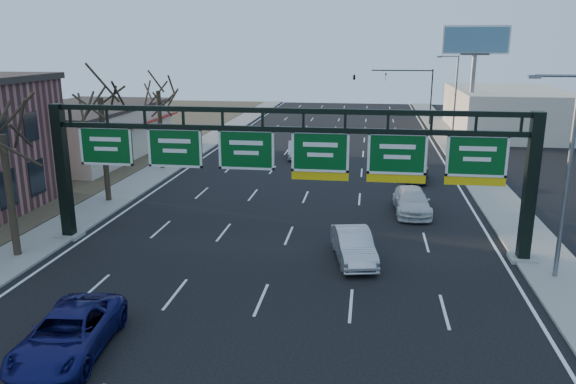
% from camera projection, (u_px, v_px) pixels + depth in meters
% --- Properties ---
extents(ground, '(160.00, 160.00, 0.00)m').
position_uv_depth(ground, '(251.00, 323.00, 21.12)').
color(ground, black).
rests_on(ground, ground).
extents(sidewalk_left, '(3.00, 120.00, 0.12)m').
position_uv_depth(sidewalk_left, '(139.00, 183.00, 42.00)').
color(sidewalk_left, gray).
rests_on(sidewalk_left, ground).
extents(sidewalk_right, '(3.00, 120.00, 0.12)m').
position_uv_depth(sidewalk_right, '(494.00, 196.00, 38.45)').
color(sidewalk_right, gray).
rests_on(sidewalk_right, ground).
extents(lane_markings, '(21.60, 120.00, 0.01)m').
position_uv_depth(lane_markings, '(309.00, 190.00, 40.24)').
color(lane_markings, white).
rests_on(lane_markings, ground).
extents(sign_gantry, '(24.60, 1.20, 7.20)m').
position_uv_depth(sign_gantry, '(286.00, 160.00, 27.55)').
color(sign_gantry, black).
rests_on(sign_gantry, ground).
extents(cream_strip, '(10.90, 18.40, 4.70)m').
position_uv_depth(cream_strip, '(86.00, 131.00, 51.22)').
color(cream_strip, beige).
rests_on(cream_strip, ground).
extents(building_right_distant, '(12.00, 20.00, 5.00)m').
position_uv_depth(building_right_distant, '(507.00, 111.00, 65.50)').
color(building_right_distant, beige).
rests_on(building_right_distant, ground).
extents(tree_mid, '(3.60, 3.60, 9.24)m').
position_uv_depth(tree_mid, '(99.00, 81.00, 35.21)').
color(tree_mid, '#2F261A').
rests_on(tree_mid, sidewalk_left).
extents(tree_far, '(3.60, 3.60, 8.86)m').
position_uv_depth(tree_far, '(157.00, 78.00, 44.87)').
color(tree_far, '#2F261A').
rests_on(tree_far, sidewalk_left).
extents(streetlight_near, '(2.15, 0.22, 9.00)m').
position_uv_depth(streetlight_near, '(566.00, 167.00, 23.81)').
color(streetlight_near, slate).
rests_on(streetlight_near, sidewalk_right).
extents(streetlight_far, '(2.15, 0.22, 9.00)m').
position_uv_depth(streetlight_far, '(454.00, 95.00, 56.32)').
color(streetlight_far, slate).
rests_on(streetlight_far, sidewalk_right).
extents(billboard_right, '(7.00, 0.50, 12.00)m').
position_uv_depth(billboard_right, '(475.00, 54.00, 59.71)').
color(billboard_right, slate).
rests_on(billboard_right, ground).
extents(traffic_signal_mast, '(10.16, 0.54, 7.00)m').
position_uv_depth(traffic_signal_mast, '(383.00, 81.00, 71.50)').
color(traffic_signal_mast, black).
rests_on(traffic_signal_mast, ground).
extents(car_blue_suv, '(2.98, 5.62, 1.50)m').
position_uv_depth(car_blue_suv, '(68.00, 334.00, 18.82)').
color(car_blue_suv, '#121352').
rests_on(car_blue_suv, ground).
extents(car_silver_sedan, '(2.53, 4.87, 1.53)m').
position_uv_depth(car_silver_sedan, '(354.00, 246.00, 26.96)').
color(car_silver_sedan, '#B6B6BB').
rests_on(car_silver_sedan, ground).
extents(car_white_wagon, '(2.31, 5.19, 1.48)m').
position_uv_depth(car_white_wagon, '(412.00, 201.00, 34.63)').
color(car_white_wagon, silver).
rests_on(car_white_wagon, ground).
extents(car_grey_far, '(2.23, 4.42, 1.44)m').
position_uv_depth(car_grey_far, '(416.00, 171.00, 42.77)').
color(car_grey_far, '#3B3D40').
rests_on(car_grey_far, ground).
extents(car_silver_distant, '(2.01, 4.52, 1.44)m').
position_uv_depth(car_silver_distant, '(297.00, 150.00, 51.23)').
color(car_silver_distant, '#AEADB2').
rests_on(car_silver_distant, ground).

